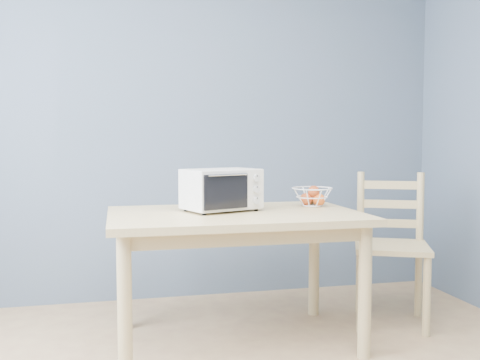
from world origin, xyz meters
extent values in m
cube|color=#4D5B6A|center=(0.00, 2.25, 1.30)|extent=(4.00, 0.01, 2.60)
cube|color=tan|center=(0.22, 1.26, 0.73)|extent=(1.40, 0.90, 0.04)
cylinder|color=tan|center=(-0.40, 0.89, 0.35)|extent=(0.07, 0.07, 0.71)
cylinder|color=tan|center=(0.84, 0.89, 0.35)|extent=(0.07, 0.07, 0.71)
cylinder|color=tan|center=(-0.40, 1.63, 0.35)|extent=(0.07, 0.07, 0.71)
cylinder|color=tan|center=(0.84, 1.63, 0.35)|extent=(0.07, 0.07, 0.71)
cube|color=white|center=(0.15, 1.34, 0.88)|extent=(0.48, 0.40, 0.23)
cube|color=black|center=(0.10, 1.32, 0.88)|extent=(0.33, 0.31, 0.18)
cube|color=black|center=(0.15, 1.19, 0.88)|extent=(0.26, 0.11, 0.19)
cylinder|color=silver|center=(0.16, 1.17, 0.97)|extent=(0.23, 0.10, 0.01)
cube|color=white|center=(0.34, 1.27, 0.88)|extent=(0.11, 0.04, 0.21)
cylinder|color=black|center=(0.03, 1.18, 0.76)|extent=(0.02, 0.02, 0.01)
cylinder|color=black|center=(0.35, 1.30, 0.76)|extent=(0.02, 0.02, 0.01)
cylinder|color=black|center=(-0.05, 1.38, 0.76)|extent=(0.02, 0.02, 0.01)
cylinder|color=black|center=(0.28, 1.50, 0.76)|extent=(0.02, 0.02, 0.01)
cylinder|color=silver|center=(0.34, 1.26, 0.94)|extent=(0.04, 0.03, 0.04)
cylinder|color=silver|center=(0.34, 1.26, 0.88)|extent=(0.04, 0.03, 0.04)
cylinder|color=silver|center=(0.34, 1.26, 0.81)|extent=(0.04, 0.03, 0.04)
torus|color=white|center=(0.74, 1.43, 0.86)|extent=(0.28, 0.28, 0.01)
torus|color=white|center=(0.74, 1.43, 0.81)|extent=(0.22, 0.22, 0.01)
torus|color=white|center=(0.74, 1.43, 0.76)|extent=(0.13, 0.13, 0.01)
sphere|color=red|center=(0.71, 1.44, 0.79)|extent=(0.08, 0.08, 0.08)
sphere|color=#E15B1A|center=(0.78, 1.41, 0.79)|extent=(0.08, 0.08, 0.08)
sphere|color=tan|center=(0.74, 1.47, 0.79)|extent=(0.07, 0.07, 0.07)
sphere|color=red|center=(0.75, 1.42, 0.84)|extent=(0.07, 0.07, 0.07)
cube|color=tan|center=(1.24, 1.35, 0.49)|extent=(0.59, 0.59, 0.03)
cylinder|color=tan|center=(0.99, 1.26, 0.24)|extent=(0.05, 0.05, 0.47)
cylinder|color=tan|center=(1.34, 1.10, 0.24)|extent=(0.05, 0.05, 0.47)
cylinder|color=tan|center=(1.15, 1.60, 0.24)|extent=(0.05, 0.05, 0.47)
cylinder|color=tan|center=(1.50, 1.45, 0.24)|extent=(0.05, 0.05, 0.47)
cylinder|color=tan|center=(1.15, 1.60, 0.71)|extent=(0.05, 0.05, 0.47)
cylinder|color=tan|center=(1.50, 1.45, 0.71)|extent=(0.05, 0.05, 0.47)
cube|color=tan|center=(1.32, 1.53, 0.61)|extent=(0.35, 0.18, 0.05)
cube|color=tan|center=(1.32, 1.53, 0.74)|extent=(0.35, 0.18, 0.05)
cube|color=tan|center=(1.32, 1.53, 0.86)|extent=(0.35, 0.18, 0.05)
camera|label=1|loc=(-0.43, -1.65, 1.14)|focal=40.00mm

